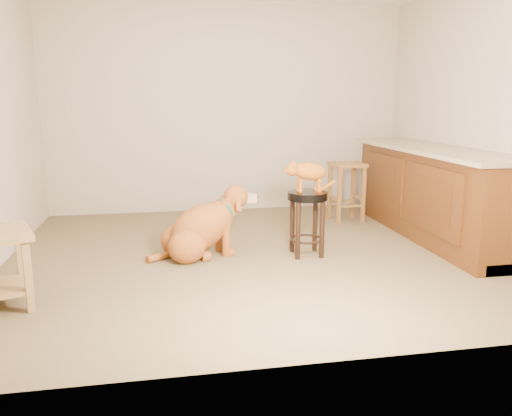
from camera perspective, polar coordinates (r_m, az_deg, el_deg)
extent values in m
cube|color=brown|center=(4.69, -0.02, -5.32)|extent=(4.50, 4.00, 0.01)
cube|color=#AE9F8C|center=(6.45, -3.28, 11.23)|extent=(4.50, 0.04, 2.60)
cube|color=#AE9F8C|center=(2.53, 8.26, 9.46)|extent=(4.50, 0.04, 2.60)
cube|color=#AE9F8C|center=(5.35, 24.80, 9.92)|extent=(0.04, 4.00, 2.60)
cube|color=#4D280D|center=(5.53, 19.70, 1.48)|extent=(0.60, 2.50, 0.90)
cube|color=gray|center=(5.45, 19.78, 6.33)|extent=(0.70, 2.56, 0.04)
cube|color=black|center=(5.63, 19.76, -2.51)|extent=(0.52, 2.50, 0.10)
cube|color=#4D280D|center=(4.90, 19.75, 0.75)|extent=(0.02, 0.90, 0.62)
cube|color=#4D280D|center=(5.86, 14.42, 2.89)|extent=(0.02, 0.90, 0.62)
cube|color=#3F200B|center=(4.89, 19.63, 0.75)|extent=(0.02, 0.60, 0.40)
cube|color=#3F200B|center=(5.85, 14.31, 2.89)|extent=(0.02, 0.60, 0.40)
cylinder|color=black|center=(4.76, 6.77, -1.81)|extent=(0.04, 0.04, 0.53)
cylinder|color=black|center=(4.71, 4.15, -1.93)|extent=(0.04, 0.04, 0.53)
cylinder|color=black|center=(4.56, 7.55, -2.49)|extent=(0.04, 0.04, 0.53)
cylinder|color=black|center=(4.50, 4.82, -2.62)|extent=(0.04, 0.04, 0.53)
torus|color=black|center=(4.66, 5.79, -3.54)|extent=(0.31, 0.31, 0.02)
cylinder|color=black|center=(4.56, 5.91, 1.44)|extent=(0.37, 0.37, 0.07)
cube|color=brown|center=(6.21, 11.01, 1.95)|extent=(0.04, 0.04, 0.65)
cube|color=brown|center=(6.09, 8.43, 1.85)|extent=(0.04, 0.04, 0.65)
cube|color=brown|center=(5.94, 12.16, 1.43)|extent=(0.04, 0.04, 0.65)
cube|color=brown|center=(5.82, 9.48, 1.33)|extent=(0.04, 0.04, 0.65)
cube|color=brown|center=(5.96, 10.39, 4.92)|extent=(0.39, 0.39, 0.04)
cube|color=olive|center=(4.10, -25.28, -5.46)|extent=(0.06, 0.06, 0.50)
cube|color=olive|center=(3.72, -24.58, -7.16)|extent=(0.06, 0.06, 0.50)
ellipsoid|color=brown|center=(4.69, -8.79, -3.62)|extent=(0.40, 0.35, 0.31)
ellipsoid|color=brown|center=(4.46, -7.89, -4.43)|extent=(0.40, 0.35, 0.31)
cylinder|color=brown|center=(4.78, -6.92, -4.57)|extent=(0.10, 0.11, 0.10)
cylinder|color=brown|center=(4.52, -5.78, -5.56)|extent=(0.10, 0.11, 0.10)
ellipsoid|color=brown|center=(4.59, -6.43, -2.29)|extent=(0.77, 0.53, 0.63)
ellipsoid|color=brown|center=(4.63, -4.30, -1.13)|extent=(0.32, 0.35, 0.32)
cylinder|color=brown|center=(4.76, -4.20, -2.78)|extent=(0.10, 0.10, 0.37)
cylinder|color=brown|center=(4.60, -3.44, -3.30)|extent=(0.10, 0.10, 0.37)
sphere|color=brown|center=(4.81, -3.85, -4.58)|extent=(0.10, 0.10, 0.10)
sphere|color=brown|center=(4.66, -3.08, -5.15)|extent=(0.10, 0.10, 0.10)
cylinder|color=brown|center=(4.63, -3.42, 0.13)|extent=(0.26, 0.22, 0.23)
ellipsoid|color=brown|center=(4.65, -2.33, 1.28)|extent=(0.28, 0.26, 0.22)
cube|color=tan|center=(4.70, -0.91, 1.17)|extent=(0.17, 0.12, 0.10)
sphere|color=black|center=(4.73, -0.11, 1.30)|extent=(0.05, 0.05, 0.05)
cube|color=brown|center=(4.74, -3.01, 1.13)|extent=(0.06, 0.07, 0.17)
cube|color=brown|center=(4.55, -2.06, 0.68)|extent=(0.06, 0.07, 0.17)
torus|color=#0C604C|center=(4.63, -3.42, 0.01)|extent=(0.17, 0.23, 0.19)
cylinder|color=#D8BF4C|center=(4.66, -2.86, -0.75)|extent=(0.02, 0.04, 0.04)
cylinder|color=brown|center=(4.60, -10.80, -5.44)|extent=(0.28, 0.22, 0.07)
ellipsoid|color=#87420D|center=(4.53, 6.17, 4.18)|extent=(0.32, 0.15, 0.20)
cylinder|color=#87420D|center=(4.57, 4.85, 2.70)|extent=(0.03, 0.03, 0.12)
sphere|color=#87420D|center=(4.58, 4.84, 2.11)|extent=(0.04, 0.04, 0.04)
cylinder|color=#87420D|center=(4.49, 5.12, 2.52)|extent=(0.03, 0.03, 0.12)
sphere|color=#87420D|center=(4.50, 5.11, 1.92)|extent=(0.04, 0.04, 0.04)
cylinder|color=#87420D|center=(4.61, 6.92, 2.75)|extent=(0.03, 0.03, 0.12)
sphere|color=#87420D|center=(4.62, 6.91, 2.16)|extent=(0.04, 0.04, 0.04)
cylinder|color=#87420D|center=(4.53, 7.22, 2.57)|extent=(0.03, 0.03, 0.12)
sphere|color=#87420D|center=(4.54, 7.21, 1.98)|extent=(0.04, 0.04, 0.04)
sphere|color=#87420D|center=(4.49, 4.12, 4.39)|extent=(0.12, 0.12, 0.12)
sphere|color=#87420D|center=(4.48, 3.51, 4.24)|extent=(0.04, 0.04, 0.04)
sphere|color=brown|center=(4.47, 3.29, 4.24)|extent=(0.02, 0.02, 0.02)
cone|color=#87420D|center=(4.52, 4.17, 5.24)|extent=(0.05, 0.05, 0.06)
cone|color=#C66B60|center=(4.52, 4.14, 5.20)|extent=(0.03, 0.03, 0.03)
cone|color=#87420D|center=(4.45, 4.38, 5.13)|extent=(0.05, 0.05, 0.06)
cone|color=#C66B60|center=(4.45, 4.35, 5.08)|extent=(0.03, 0.03, 0.03)
cylinder|color=#87420D|center=(4.65, 7.89, 2.37)|extent=(0.23, 0.13, 0.11)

